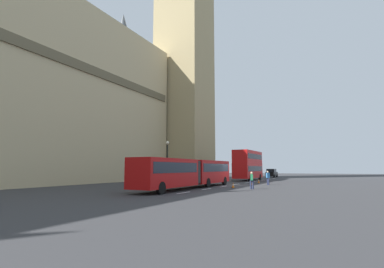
# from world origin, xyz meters

# --- Properties ---
(ground_plane) EXTENTS (160.00, 160.00, 0.00)m
(ground_plane) POSITION_xyz_m (0.00, 0.00, 0.00)
(ground_plane) COLOR #333335
(lane_centre_marking) EXTENTS (39.00, 0.16, 0.01)m
(lane_centre_marking) POSITION_xyz_m (6.30, 0.00, 0.00)
(lane_centre_marking) COLOR silver
(lane_centre_marking) RESTS_ON ground_plane
(clock_tower) EXTENTS (10.96, 10.96, 72.33)m
(clock_tower) POSITION_xyz_m (16.76, 15.98, 38.03)
(clock_tower) COLOR tan
(clock_tower) RESTS_ON ground_plane
(articulated_bus) EXTENTS (16.87, 2.54, 2.90)m
(articulated_bus) POSITION_xyz_m (-7.40, 1.99, 1.75)
(articulated_bus) COLOR #B20F0F
(articulated_bus) RESTS_ON ground_plane
(double_decker_bus) EXTENTS (9.42, 2.54, 4.90)m
(double_decker_bus) POSITION_xyz_m (13.71, 2.00, 2.71)
(double_decker_bus) COLOR red
(double_decker_bus) RESTS_ON ground_plane
(sedan_lead) EXTENTS (4.40, 1.86, 1.85)m
(sedan_lead) POSITION_xyz_m (31.13, 1.80, 0.91)
(sedan_lead) COLOR black
(sedan_lead) RESTS_ON ground_plane
(traffic_cone_west) EXTENTS (0.36, 0.36, 0.58)m
(traffic_cone_west) POSITION_xyz_m (-4.85, -1.81, 0.28)
(traffic_cone_west) COLOR black
(traffic_cone_west) RESTS_ON ground_plane
(traffic_cone_middle) EXTENTS (0.36, 0.36, 0.58)m
(traffic_cone_middle) POSITION_xyz_m (0.42, -2.25, 0.28)
(traffic_cone_middle) COLOR black
(traffic_cone_middle) RESTS_ON ground_plane
(traffic_cone_east) EXTENTS (0.36, 0.36, 0.58)m
(traffic_cone_east) POSITION_xyz_m (5.51, -1.84, 0.28)
(traffic_cone_east) COLOR black
(traffic_cone_east) RESTS_ON ground_plane
(street_lamp) EXTENTS (0.44, 0.44, 5.27)m
(street_lamp) POSITION_xyz_m (-4.54, 6.50, 3.06)
(street_lamp) COLOR black
(street_lamp) RESTS_ON ground_plane
(pedestrian_near_cones) EXTENTS (0.45, 0.35, 1.69)m
(pedestrian_near_cones) POSITION_xyz_m (-5.61, -4.01, 0.91)
(pedestrian_near_cones) COLOR #262D4C
(pedestrian_near_cones) RESTS_ON ground_plane
(pedestrian_by_kerb) EXTENTS (0.46, 0.43, 1.69)m
(pedestrian_by_kerb) POSITION_xyz_m (2.17, -3.84, 0.91)
(pedestrian_by_kerb) COLOR #262D4C
(pedestrian_by_kerb) RESTS_ON ground_plane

